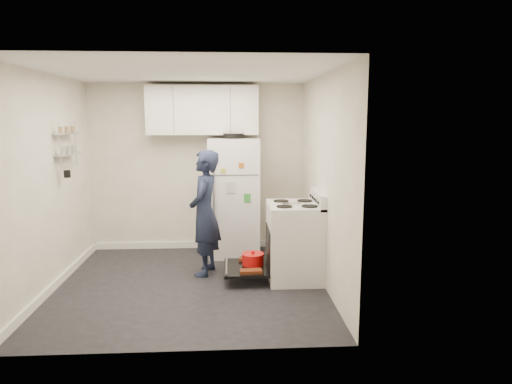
{
  "coord_description": "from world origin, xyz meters",
  "views": [
    {
      "loc": [
        0.48,
        -5.3,
        2.0
      ],
      "look_at": [
        0.82,
        0.47,
        1.05
      ],
      "focal_mm": 32.0,
      "sensor_mm": 36.0,
      "label": 1
    }
  ],
  "objects": [
    {
      "name": "person",
      "position": [
        0.16,
        0.4,
        0.8
      ],
      "size": [
        0.49,
        0.65,
        1.6
      ],
      "primitive_type": "imported",
      "rotation": [
        0.0,
        0.0,
        -1.77
      ],
      "color": "#192038",
      "rests_on": "ground"
    },
    {
      "name": "room",
      "position": [
        -0.03,
        0.03,
        1.21
      ],
      "size": [
        3.21,
        3.21,
        2.51
      ],
      "color": "black",
      "rests_on": "ground"
    },
    {
      "name": "electric_range",
      "position": [
        1.26,
        0.15,
        0.47
      ],
      "size": [
        0.66,
        0.76,
        1.1
      ],
      "color": "silver",
      "rests_on": "ground"
    },
    {
      "name": "wall_shelf_rack",
      "position": [
        -1.52,
        0.49,
        1.68
      ],
      "size": [
        0.14,
        0.6,
        0.61
      ],
      "color": "#B2B2B7",
      "rests_on": "room"
    },
    {
      "name": "refrigerator",
      "position": [
        0.54,
        1.25,
        0.86
      ],
      "size": [
        0.72,
        0.74,
        1.77
      ],
      "color": "white",
      "rests_on": "ground"
    },
    {
      "name": "open_oven_door",
      "position": [
        0.71,
        0.18,
        0.19
      ],
      "size": [
        0.55,
        0.7,
        0.22
      ],
      "color": "black",
      "rests_on": "ground"
    },
    {
      "name": "upper_cabinets",
      "position": [
        0.1,
        1.43,
        2.1
      ],
      "size": [
        1.6,
        0.33,
        0.7
      ],
      "primitive_type": "cube",
      "color": "silver",
      "rests_on": "room"
    }
  ]
}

